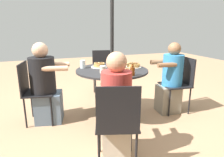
% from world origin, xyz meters
% --- Properties ---
extents(ground_plane, '(12.00, 12.00, 0.00)m').
position_xyz_m(ground_plane, '(0.00, 0.00, 0.00)').
color(ground_plane, tan).
extents(patio_table, '(1.05, 1.05, 0.76)m').
position_xyz_m(patio_table, '(0.00, 0.00, 0.62)').
color(patio_table, '#28282B').
rests_on(patio_table, ground).
extents(umbrella_pole, '(0.05, 0.05, 2.27)m').
position_xyz_m(umbrella_pole, '(0.00, 0.00, 1.14)').
color(umbrella_pole, black).
rests_on(umbrella_pole, ground).
extents(patio_chair_north, '(0.46, 0.46, 0.89)m').
position_xyz_m(patio_chair_north, '(-1.13, 0.13, 0.51)').
color(patio_chair_north, black).
rests_on(patio_chair_north, ground).
extents(diner_north, '(0.50, 0.36, 1.14)m').
position_xyz_m(diner_north, '(-0.96, 0.11, 0.52)').
color(diner_north, gray).
rests_on(diner_north, ground).
extents(patio_chair_east, '(0.48, 0.48, 0.89)m').
position_xyz_m(patio_chair_east, '(-0.21, -1.12, 0.51)').
color(patio_chair_east, black).
rests_on(patio_chair_east, ground).
extents(patio_chair_south, '(0.49, 0.49, 0.89)m').
position_xyz_m(patio_chair_south, '(1.11, -0.25, 0.51)').
color(patio_chair_south, black).
rests_on(patio_chair_south, ground).
extents(diner_south, '(0.58, 0.45, 1.17)m').
position_xyz_m(diner_south, '(0.94, -0.21, 0.53)').
color(diner_south, slate).
rests_on(diner_south, ground).
extents(patio_chair_west, '(0.52, 0.52, 0.89)m').
position_xyz_m(patio_chair_west, '(0.34, 1.08, 0.51)').
color(patio_chair_west, black).
rests_on(patio_chair_west, ground).
extents(diner_west, '(0.42, 0.50, 1.15)m').
position_xyz_m(diner_west, '(0.29, 0.92, 0.54)').
color(diner_west, beige).
rests_on(diner_west, ground).
extents(pancake_plate_a, '(0.25, 0.25, 0.08)m').
position_xyz_m(pancake_plate_a, '(0.13, -0.21, 0.79)').
color(pancake_plate_a, silver).
rests_on(pancake_plate_a, patio_table).
extents(pancake_plate_b, '(0.25, 0.25, 0.07)m').
position_xyz_m(pancake_plate_b, '(-0.36, -0.03, 0.79)').
color(pancake_plate_b, silver).
rests_on(pancake_plate_b, patio_table).
extents(pancake_plate_c, '(0.25, 0.25, 0.05)m').
position_xyz_m(pancake_plate_c, '(-0.12, 0.23, 0.78)').
color(pancake_plate_c, silver).
rests_on(pancake_plate_c, patio_table).
extents(syrup_bottle, '(0.08, 0.06, 0.15)m').
position_xyz_m(syrup_bottle, '(-0.12, 0.43, 0.82)').
color(syrup_bottle, '#602D0F').
rests_on(syrup_bottle, patio_table).
extents(coffee_cup, '(0.08, 0.08, 0.10)m').
position_xyz_m(coffee_cup, '(0.19, 0.16, 0.81)').
color(coffee_cup, beige).
rests_on(coffee_cup, patio_table).
extents(drinking_glass_a, '(0.08, 0.08, 0.12)m').
position_xyz_m(drinking_glass_a, '(0.38, -0.24, 0.82)').
color(drinking_glass_a, silver).
rests_on(drinking_glass_a, patio_table).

